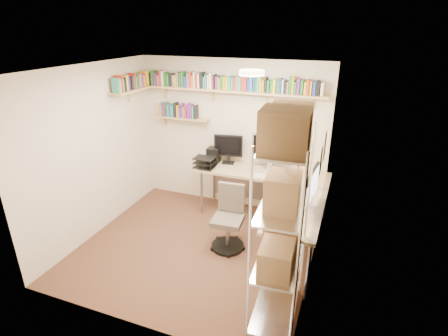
{
  "coord_description": "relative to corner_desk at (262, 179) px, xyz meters",
  "views": [
    {
      "loc": [
        1.87,
        -3.81,
        2.98
      ],
      "look_at": [
        0.22,
        0.55,
        1.06
      ],
      "focal_mm": 28.0,
      "sensor_mm": 36.0,
      "label": 1
    }
  ],
  "objects": [
    {
      "name": "wall_shelves",
      "position": [
        -1.14,
        0.35,
        1.24
      ],
      "size": [
        3.12,
        1.09,
        0.79
      ],
      "color": "tan",
      "rests_on": "ground"
    },
    {
      "name": "room_shell",
      "position": [
        -0.7,
        -0.95,
        0.76
      ],
      "size": [
        3.24,
        3.04,
        2.52
      ],
      "color": "beige",
      "rests_on": "ground"
    },
    {
      "name": "corner_desk",
      "position": [
        0.0,
        0.0,
        0.0
      ],
      "size": [
        2.14,
        2.08,
        1.39
      ],
      "color": "#C3B77F",
      "rests_on": "ground"
    },
    {
      "name": "office_chair",
      "position": [
        -0.28,
        -0.74,
        -0.4
      ],
      "size": [
        0.49,
        0.5,
        0.93
      ],
      "rotation": [
        0.0,
        0.0,
        0.08
      ],
      "color": "black",
      "rests_on": "ground"
    },
    {
      "name": "wire_rack",
      "position": [
        0.66,
        -1.86,
        0.71
      ],
      "size": [
        0.5,
        0.94,
        2.37
      ],
      "rotation": [
        0.0,
        0.0,
        0.06
      ],
      "color": "silver",
      "rests_on": "ground"
    },
    {
      "name": "ground",
      "position": [
        -0.7,
        -0.95,
        -0.79
      ],
      "size": [
        3.2,
        3.2,
        0.0
      ],
      "primitive_type": "plane",
      "color": "#41281C",
      "rests_on": "ground"
    }
  ]
}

